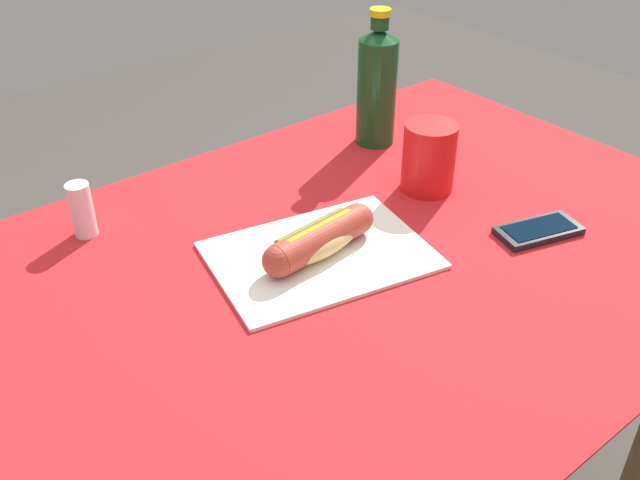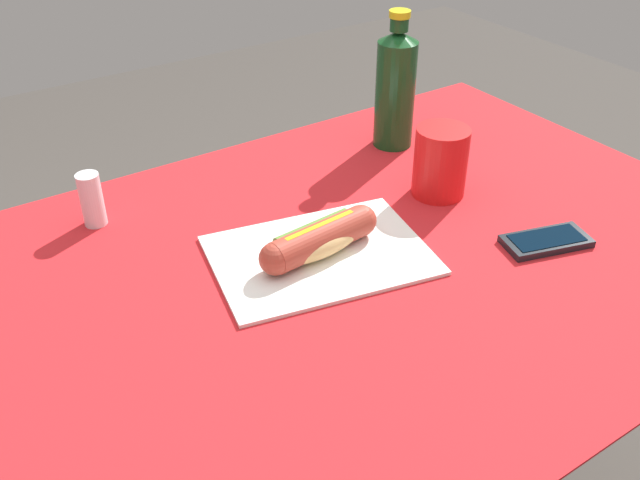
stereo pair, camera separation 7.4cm
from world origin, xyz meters
name	(u,v)px [view 2 (the right image)]	position (x,y,z in m)	size (l,w,h in m)	color
dining_table	(351,327)	(0.00, 0.00, 0.64)	(1.25, 0.87, 0.77)	brown
paper_wrapper	(320,255)	(-0.04, 0.03, 0.77)	(0.32, 0.23, 0.01)	white
hot_dog	(320,239)	(-0.04, 0.03, 0.80)	(0.21, 0.07, 0.05)	#E5BC75
cell_phone	(546,241)	(0.27, -0.13, 0.78)	(0.14, 0.10, 0.01)	black
soda_bottle	(395,88)	(0.29, 0.27, 0.89)	(0.07, 0.07, 0.26)	#14471E
drinking_cup	(440,162)	(0.23, 0.08, 0.83)	(0.09, 0.09, 0.12)	red
salt_shaker	(92,200)	(-0.28, 0.31, 0.82)	(0.04, 0.04, 0.09)	silver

